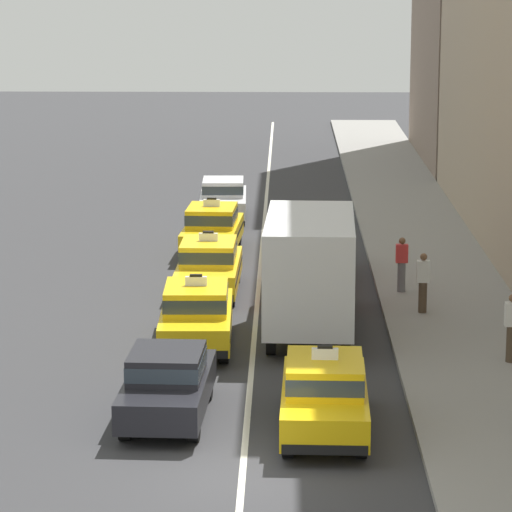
{
  "coord_description": "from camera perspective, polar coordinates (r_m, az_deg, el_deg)",
  "views": [
    {
      "loc": [
        0.83,
        -25.5,
        9.87
      ],
      "look_at": [
        -0.05,
        14.32,
        1.3
      ],
      "focal_mm": 96.75,
      "sensor_mm": 36.0,
      "label": 1
    }
  ],
  "objects": [
    {
      "name": "pedestrian_trailing",
      "position": [
        38.94,
        6.92,
        -1.09
      ],
      "size": [
        0.36,
        0.24,
        1.7
      ],
      "color": "#473828",
      "rests_on": "sidewalk_curb"
    },
    {
      "name": "taxi_left_second",
      "position": [
        35.81,
        -2.48,
        -2.41
      ],
      "size": [
        1.92,
        4.6,
        1.96
      ],
      "color": "black",
      "rests_on": "ground"
    },
    {
      "name": "ground_plane",
      "position": [
        27.36,
        -0.57,
        -9.0
      ],
      "size": [
        160.0,
        160.0,
        0.0
      ],
      "primitive_type": "plane",
      "color": "#353538"
    },
    {
      "name": "pedestrian_near_crosswalk",
      "position": [
        34.49,
        10.52,
        -2.93
      ],
      "size": [
        0.36,
        0.24,
        1.72
      ],
      "color": "#473828",
      "rests_on": "sidewalk_curb"
    },
    {
      "name": "sedan_right_third",
      "position": [
        43.69,
        2.35,
        0.21
      ],
      "size": [
        1.87,
        4.34,
        1.58
      ],
      "color": "black",
      "rests_on": "ground"
    },
    {
      "name": "sidewalk_curb",
      "position": [
        41.94,
        7.76,
        -1.48
      ],
      "size": [
        4.0,
        90.0,
        0.15
      ],
      "primitive_type": "cube",
      "color": "gray",
      "rests_on": "ground"
    },
    {
      "name": "sedan_left_fifth",
      "position": [
        53.49,
        -1.36,
        2.43
      ],
      "size": [
        1.87,
        4.34,
        1.58
      ],
      "color": "black",
      "rests_on": "ground"
    },
    {
      "name": "lane_stripe_left_right",
      "position": [
        46.57,
        0.21,
        -0.09
      ],
      "size": [
        0.14,
        80.0,
        0.01
      ],
      "primitive_type": "cube",
      "color": "silver",
      "rests_on": "ground"
    },
    {
      "name": "sedan_left_nearest",
      "position": [
        30.27,
        -3.69,
        -5.22
      ],
      "size": [
        1.93,
        4.37,
        1.58
      ],
      "color": "black",
      "rests_on": "ground"
    },
    {
      "name": "pedestrian_mid_block",
      "position": [
        41.33,
        6.04,
        -0.34
      ],
      "size": [
        0.36,
        0.24,
        1.65
      ],
      "color": "slate",
      "rests_on": "sidewalk_curb"
    },
    {
      "name": "taxi_left_fourth",
      "position": [
        47.19,
        -1.82,
        1.15
      ],
      "size": [
        2.02,
        4.64,
        1.96
      ],
      "color": "black",
      "rests_on": "ground"
    },
    {
      "name": "box_truck_right_second",
      "position": [
        37.15,
        2.25,
        -0.45
      ],
      "size": [
        2.46,
        7.02,
        3.27
      ],
      "color": "black",
      "rests_on": "ground"
    },
    {
      "name": "taxi_right_nearest",
      "position": [
        29.38,
        2.85,
        -5.69
      ],
      "size": [
        1.91,
        4.6,
        1.96
      ],
      "color": "black",
      "rests_on": "ground"
    },
    {
      "name": "taxi_left_third",
      "position": [
        41.41,
        -1.96,
        -0.41
      ],
      "size": [
        1.88,
        4.58,
        1.96
      ],
      "color": "black",
      "rests_on": "ground"
    }
  ]
}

